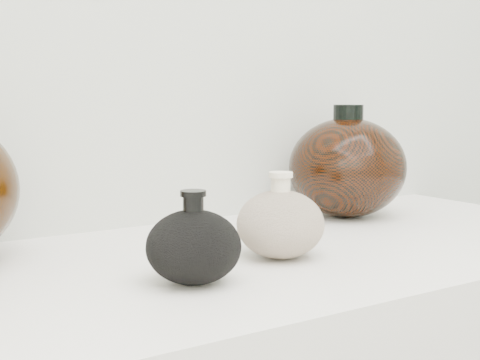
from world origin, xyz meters
TOP-DOWN VIEW (x-y plane):
  - black_gourd_vase at (-0.12, 0.87)m, footprint 0.11×0.11m
  - cream_gourd_vase at (0.03, 0.91)m, footprint 0.12×0.12m
  - right_round_pot at (0.30, 1.08)m, footprint 0.26×0.26m

SIDE VIEW (x-z plane):
  - black_gourd_vase at x=-0.12m, z-range 0.89..0.99m
  - cream_gourd_vase at x=0.03m, z-range 0.89..1.00m
  - right_round_pot at x=0.30m, z-range 0.89..1.08m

